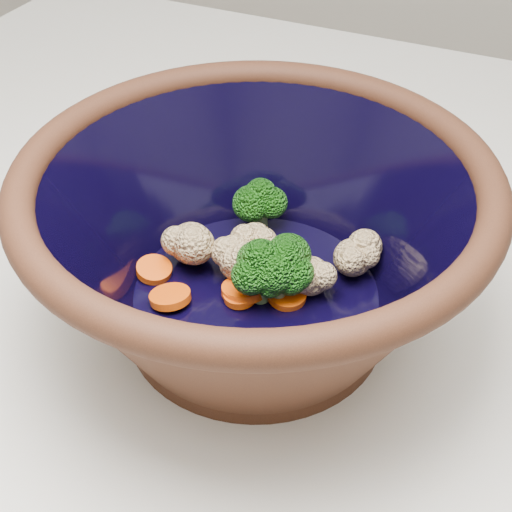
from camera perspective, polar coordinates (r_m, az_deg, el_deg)
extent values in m
cylinder|color=black|center=(0.56, 0.00, -4.81)|extent=(0.20, 0.20, 0.01)
torus|color=black|center=(0.47, 0.00, 6.25)|extent=(0.33, 0.33, 0.02)
cylinder|color=black|center=(0.54, 0.00, -2.95)|extent=(0.19, 0.19, 0.00)
cylinder|color=#608442|center=(0.53, 2.31, -2.37)|extent=(0.01, 0.01, 0.02)
ellipsoid|color=#216914|center=(0.51, 2.38, -0.29)|extent=(0.04, 0.04, 0.04)
cylinder|color=#608442|center=(0.59, 0.36, 3.04)|extent=(0.01, 0.01, 0.02)
ellipsoid|color=#216914|center=(0.58, 0.37, 4.85)|extent=(0.04, 0.04, 0.03)
cylinder|color=#608442|center=(0.52, 1.78, -2.93)|extent=(0.01, 0.01, 0.02)
ellipsoid|color=#216914|center=(0.51, 1.83, -1.14)|extent=(0.04, 0.04, 0.03)
cylinder|color=#608442|center=(0.52, 0.36, -2.59)|extent=(0.01, 0.01, 0.02)
ellipsoid|color=#216914|center=(0.51, 0.38, -0.42)|extent=(0.05, 0.05, 0.04)
sphere|color=beige|center=(0.54, -0.76, -0.46)|extent=(0.03, 0.03, 0.03)
sphere|color=beige|center=(0.53, 0.35, -0.87)|extent=(0.03, 0.03, 0.03)
sphere|color=beige|center=(0.56, -0.06, 1.28)|extent=(0.03, 0.03, 0.03)
sphere|color=beige|center=(0.54, -1.37, -0.43)|extent=(0.03, 0.03, 0.03)
sphere|color=beige|center=(0.53, 4.36, -1.60)|extent=(0.03, 0.03, 0.03)
sphere|color=beige|center=(0.53, 2.04, -1.45)|extent=(0.03, 0.03, 0.03)
sphere|color=beige|center=(0.56, -5.21, 1.01)|extent=(0.03, 0.03, 0.03)
sphere|color=beige|center=(0.55, 7.73, -0.12)|extent=(0.03, 0.03, 0.03)
cylinder|color=#E74C0A|center=(0.53, -0.93, -2.83)|extent=(0.03, 0.03, 0.01)
cylinder|color=#E74C0A|center=(0.53, 2.50, -3.04)|extent=(0.03, 0.03, 0.01)
cylinder|color=#E74C0A|center=(0.53, -6.88, -3.26)|extent=(0.03, 0.03, 0.01)
cylinder|color=#E74C0A|center=(0.55, -8.16, -1.08)|extent=(0.03, 0.03, 0.01)
cylinder|color=#E74C0A|center=(0.53, -1.14, -2.77)|extent=(0.03, 0.03, 0.01)
cylinder|color=#E74C0A|center=(0.53, -1.29, -3.16)|extent=(0.02, 0.02, 0.01)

